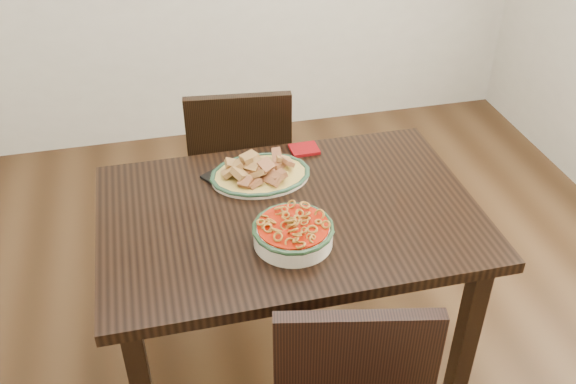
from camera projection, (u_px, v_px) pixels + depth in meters
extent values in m
plane|color=#352111|center=(301.00, 334.00, 2.65)|extent=(3.50, 3.50, 0.00)
cube|color=black|center=(289.00, 215.00, 2.11)|extent=(1.24, 0.82, 0.04)
cube|color=black|center=(466.00, 338.00, 2.17)|extent=(0.06, 0.06, 0.71)
cube|color=black|center=(135.00, 261.00, 2.49)|extent=(0.06, 0.06, 0.71)
cube|color=black|center=(395.00, 222.00, 2.69)|extent=(0.06, 0.06, 0.71)
cube|color=black|center=(239.00, 169.00, 2.88)|extent=(0.46, 0.46, 0.04)
cube|color=black|center=(273.00, 186.00, 3.17)|extent=(0.04, 0.04, 0.41)
cube|color=black|center=(204.00, 191.00, 3.13)|extent=(0.04, 0.04, 0.41)
cube|color=black|center=(282.00, 228.00, 2.89)|extent=(0.04, 0.04, 0.41)
cube|color=black|center=(206.00, 235.00, 2.86)|extent=(0.04, 0.04, 0.41)
cube|color=black|center=(240.00, 145.00, 2.59)|extent=(0.42, 0.08, 0.44)
cube|color=black|center=(355.00, 375.00, 1.65)|extent=(0.42, 0.13, 0.44)
ellipsoid|color=beige|center=(260.00, 176.00, 2.25)|extent=(0.35, 0.26, 0.02)
ellipsoid|color=gold|center=(260.00, 174.00, 2.24)|extent=(0.33, 0.25, 0.01)
torus|color=#1A3925|center=(260.00, 174.00, 2.24)|extent=(0.27, 0.27, 0.01)
cylinder|color=#F3E8CD|center=(293.00, 235.00, 1.95)|extent=(0.24, 0.24, 0.06)
torus|color=#19371D|center=(293.00, 228.00, 1.93)|extent=(0.25, 0.25, 0.02)
cylinder|color=#A31A07|center=(293.00, 227.00, 1.93)|extent=(0.22, 0.22, 0.01)
cube|color=black|center=(225.00, 173.00, 2.27)|extent=(0.18, 0.16, 0.01)
cube|color=maroon|center=(304.00, 149.00, 2.40)|extent=(0.11, 0.09, 0.01)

